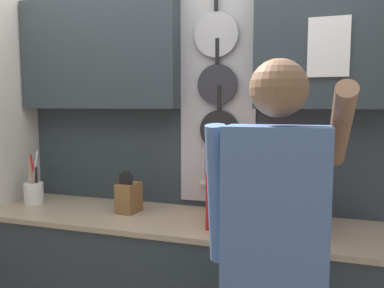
{
  "coord_description": "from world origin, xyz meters",
  "views": [
    {
      "loc": [
        0.75,
        -2.0,
        1.56
      ],
      "look_at": [
        0.06,
        0.19,
        1.33
      ],
      "focal_mm": 35.0,
      "sensor_mm": 36.0,
      "label": 1
    }
  ],
  "objects_px": {
    "microwave": "(260,197)",
    "person": "(275,245)",
    "knife_block": "(129,197)",
    "utensil_crock": "(34,191)"
  },
  "relations": [
    {
      "from": "utensil_crock",
      "to": "person",
      "type": "distance_m",
      "value": 1.76
    },
    {
      "from": "microwave",
      "to": "utensil_crock",
      "type": "relative_size",
      "value": 1.44
    },
    {
      "from": "microwave",
      "to": "person",
      "type": "xyz_separation_m",
      "value": [
        0.14,
        -0.62,
        -0.03
      ]
    },
    {
      "from": "microwave",
      "to": "knife_block",
      "type": "xyz_separation_m",
      "value": [
        -0.8,
        0.0,
        -0.06
      ]
    },
    {
      "from": "knife_block",
      "to": "microwave",
      "type": "bearing_deg",
      "value": -0.01
    },
    {
      "from": "knife_block",
      "to": "person",
      "type": "bearing_deg",
      "value": -33.44
    },
    {
      "from": "microwave",
      "to": "utensil_crock",
      "type": "xyz_separation_m",
      "value": [
        -1.5,
        0.0,
        -0.07
      ]
    },
    {
      "from": "microwave",
      "to": "knife_block",
      "type": "distance_m",
      "value": 0.8
    },
    {
      "from": "microwave",
      "to": "knife_block",
      "type": "relative_size",
      "value": 1.92
    },
    {
      "from": "utensil_crock",
      "to": "person",
      "type": "height_order",
      "value": "person"
    }
  ]
}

